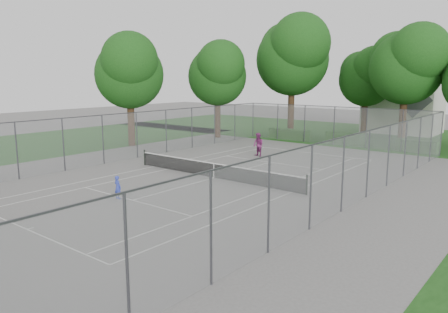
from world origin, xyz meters
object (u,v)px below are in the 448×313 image
Objects in this scene: tennis_net at (214,170)px; girl_player at (118,187)px; house at (404,99)px; woman_player at (258,145)px.

tennis_net is 6.71m from girl_player.
house is 37.30m from girl_player.
house reaches higher than woman_player.
girl_player is (-2.77, -37.06, -3.18)m from house.
woman_player is (-2.07, 7.85, 0.42)m from tennis_net.
woman_player is at bearing 104.74° from tennis_net.
house is 23.08m from woman_player.
tennis_net is 8.13m from woman_player.
woman_player reaches higher than girl_player.
girl_player is 0.65× the size of woman_player.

